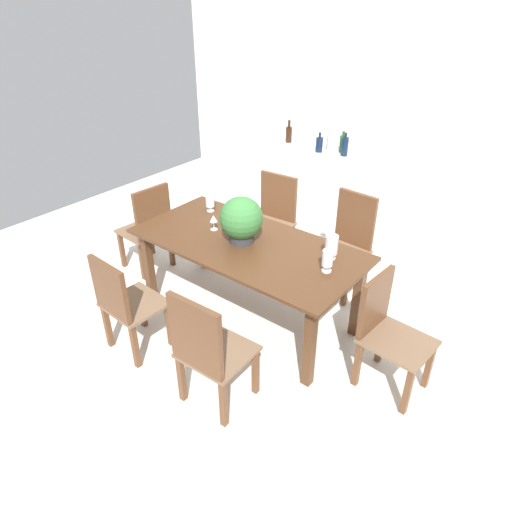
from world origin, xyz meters
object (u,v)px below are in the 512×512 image
at_px(chair_far_left, 273,215).
at_px(chair_head_end, 149,225).
at_px(kitchen_counter, 316,186).
at_px(wine_bottle_green, 330,143).
at_px(crystal_vase_right, 328,259).
at_px(wine_bottle_clear, 289,134).
at_px(crystal_vase_center_near, 331,246).
at_px(chair_near_right, 207,349).
at_px(wine_bottle_amber, 343,144).
at_px(dining_table, 247,253).
at_px(wine_bottle_tall, 319,144).
at_px(chair_far_right, 348,239).
at_px(crystal_vase_left, 210,200).
at_px(wine_bottle_dark, 345,146).
at_px(wine_glass, 214,219).
at_px(chair_near_left, 124,302).
at_px(chair_foot_end, 387,328).
at_px(flower_centerpiece, 241,219).

xyz_separation_m(chair_far_left, chair_head_end, (-0.84, -1.00, 0.01)).
xyz_separation_m(kitchen_counter, wine_bottle_green, (0.12, 0.02, 0.57)).
bearing_deg(crystal_vase_right, wine_bottle_clear, 131.09).
bearing_deg(wine_bottle_clear, chair_head_end, -97.89).
bearing_deg(crystal_vase_center_near, chair_near_right, -100.89).
relative_size(chair_far_left, wine_bottle_amber, 3.85).
distance_m(chair_far_left, wine_bottle_clear, 1.32).
relative_size(dining_table, wine_bottle_tall, 8.87).
relative_size(kitchen_counter, wine_bottle_amber, 7.39).
distance_m(chair_head_end, wine_bottle_clear, 2.16).
bearing_deg(wine_bottle_clear, chair_near_right, -64.29).
xyz_separation_m(chair_far_right, crystal_vase_left, (-1.14, -0.72, 0.35)).
xyz_separation_m(chair_near_right, wine_bottle_dark, (-0.67, 3.02, 0.54)).
distance_m(dining_table, chair_near_right, 1.10).
bearing_deg(kitchen_counter, wine_glass, -84.82).
distance_m(chair_far_right, wine_bottle_clear, 1.90).
relative_size(chair_far_right, chair_near_left, 1.09).
height_order(chair_near_right, chair_foot_end, chair_near_right).
bearing_deg(kitchen_counter, wine_bottle_green, 8.83).
bearing_deg(chair_far_right, wine_bottle_tall, 138.72).
distance_m(kitchen_counter, wine_bottle_amber, 0.65).
relative_size(wine_glass, kitchen_counter, 0.08).
distance_m(flower_centerpiece, wine_bottle_clear, 2.28).
distance_m(chair_far_left, wine_glass, 1.05).
relative_size(crystal_vase_center_near, wine_bottle_tall, 0.90).
bearing_deg(wine_glass, wine_bottle_amber, 87.59).
relative_size(chair_near_right, chair_foot_end, 1.08).
distance_m(chair_near_right, crystal_vase_center_near, 1.27).
height_order(dining_table, crystal_vase_center_near, crystal_vase_center_near).
relative_size(crystal_vase_right, wine_bottle_green, 0.79).
height_order(crystal_vase_center_near, wine_bottle_tall, wine_bottle_tall).
bearing_deg(chair_far_right, wine_bottle_green, 133.39).
bearing_deg(chair_far_right, chair_far_left, -176.36).
bearing_deg(wine_bottle_tall, dining_table, -75.38).
height_order(dining_table, crystal_vase_left, crystal_vase_left).
height_order(wine_glass, wine_bottle_dark, wine_bottle_dark).
bearing_deg(wine_bottle_dark, flower_centerpiece, -85.55).
bearing_deg(kitchen_counter, chair_head_end, -109.37).
bearing_deg(chair_head_end, chair_far_left, 143.92).
xyz_separation_m(flower_centerpiece, wine_bottle_tall, (-0.46, 1.97, 0.08)).
bearing_deg(flower_centerpiece, chair_head_end, -179.97).
bearing_deg(chair_far_left, wine_glass, -89.24).
bearing_deg(wine_bottle_green, dining_table, -77.93).
distance_m(chair_far_right, wine_bottle_dark, 1.35).
distance_m(crystal_vase_left, kitchen_counter, 1.84).
height_order(chair_far_left, chair_far_right, chair_far_right).
distance_m(chair_head_end, chair_near_left, 1.29).
bearing_deg(chair_near_left, crystal_vase_center_near, -131.09).
bearing_deg(chair_near_left, wine_bottle_clear, -76.84).
xyz_separation_m(chair_far_left, wine_bottle_tall, (-0.05, 0.97, 0.53)).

